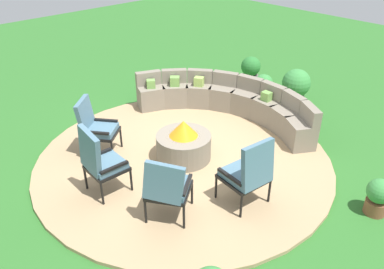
# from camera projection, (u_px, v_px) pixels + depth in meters

# --- Properties ---
(ground_plane) EXTENTS (24.00, 24.00, 0.00)m
(ground_plane) POSITION_uv_depth(u_px,v_px,m) (184.00, 160.00, 6.96)
(ground_plane) COLOR #2D6B28
(patio_circle) EXTENTS (5.17, 5.17, 0.06)m
(patio_circle) POSITION_uv_depth(u_px,v_px,m) (184.00, 159.00, 6.95)
(patio_circle) COLOR tan
(patio_circle) RESTS_ON ground_plane
(fire_pit) EXTENTS (0.96, 0.96, 0.73)m
(fire_pit) POSITION_uv_depth(u_px,v_px,m) (184.00, 144.00, 6.79)
(fire_pit) COLOR gray
(fire_pit) RESTS_ON patio_circle
(curved_stone_bench) EXTENTS (3.82, 1.90, 0.78)m
(curved_stone_bench) POSITION_uv_depth(u_px,v_px,m) (228.00, 102.00, 8.18)
(curved_stone_bench) COLOR gray
(curved_stone_bench) RESTS_ON patio_circle
(lounge_chair_front_left) EXTENTS (0.77, 0.78, 1.05)m
(lounge_chair_front_left) POSITION_uv_depth(u_px,v_px,m) (95.00, 126.00, 6.81)
(lounge_chair_front_left) COLOR black
(lounge_chair_front_left) RESTS_ON patio_circle
(lounge_chair_front_right) EXTENTS (0.60, 0.57, 1.17)m
(lounge_chair_front_right) POSITION_uv_depth(u_px,v_px,m) (100.00, 161.00, 5.80)
(lounge_chair_front_right) COLOR black
(lounge_chair_front_right) RESTS_ON patio_circle
(lounge_chair_back_left) EXTENTS (0.80, 0.82, 1.02)m
(lounge_chair_back_left) POSITION_uv_depth(u_px,v_px,m) (167.00, 187.00, 5.33)
(lounge_chair_back_left) COLOR black
(lounge_chair_back_left) RESTS_ON patio_circle
(lounge_chair_back_right) EXTENTS (0.68, 0.67, 1.10)m
(lounge_chair_back_right) POSITION_uv_depth(u_px,v_px,m) (249.00, 172.00, 5.58)
(lounge_chair_back_right) COLOR black
(lounge_chair_back_right) RESTS_ON patio_circle
(potted_plant_0) EXTENTS (0.43, 0.43, 0.67)m
(potted_plant_0) POSITION_uv_depth(u_px,v_px,m) (263.00, 88.00, 8.90)
(potted_plant_0) COLOR brown
(potted_plant_0) RESTS_ON ground_plane
(potted_plant_1) EXTENTS (0.63, 0.63, 0.86)m
(potted_plant_1) POSITION_uv_depth(u_px,v_px,m) (296.00, 86.00, 8.68)
(potted_plant_1) COLOR #605B56
(potted_plant_1) RESTS_ON ground_plane
(potted_plant_2) EXTENTS (0.37, 0.37, 0.58)m
(potted_plant_2) POSITION_uv_depth(u_px,v_px,m) (379.00, 196.00, 5.60)
(potted_plant_2) COLOR brown
(potted_plant_2) RESTS_ON ground_plane
(potted_plant_4) EXTENTS (0.49, 0.49, 0.69)m
(potted_plant_4) POSITION_uv_depth(u_px,v_px,m) (251.00, 69.00, 9.90)
(potted_plant_4) COLOR #605B56
(potted_plant_4) RESTS_ON ground_plane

